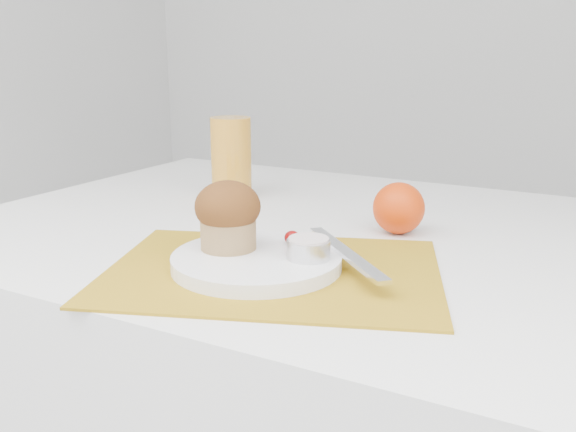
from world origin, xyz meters
The scene contains 10 objects.
placemat centered at (-0.01, -0.16, 0.75)m, with size 0.40×0.29×0.00m, color #A97E17.
plate centered at (-0.03, -0.16, 0.76)m, with size 0.21×0.21×0.02m, color white.
ramekin centered at (0.03, -0.14, 0.78)m, with size 0.05×0.05×0.02m, color silver.
cream centered at (0.03, -0.14, 0.79)m, with size 0.05×0.05×0.01m, color silver.
raspberry_near centered at (-0.01, -0.10, 0.78)m, with size 0.02×0.02×0.02m, color #570202.
raspberry_far centered at (-0.01, -0.11, 0.78)m, with size 0.02×0.02×0.02m, color #60020E.
butter_knife centered at (0.06, -0.11, 0.77)m, with size 0.21×0.02×0.01m, color white.
orange centered at (0.06, 0.08, 0.79)m, with size 0.08×0.08×0.08m, color #E33F08.
juice_glass centered at (-0.28, 0.15, 0.82)m, with size 0.07×0.07×0.14m, color gold.
muffin centered at (-0.08, -0.15, 0.81)m, with size 0.09×0.09×0.09m.
Camera 1 is at (0.36, -0.79, 1.02)m, focal length 40.00 mm.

